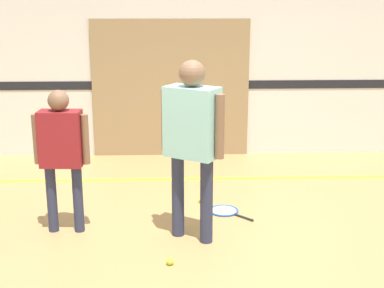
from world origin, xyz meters
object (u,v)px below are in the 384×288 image
(racket_spare_on_floor, at_px, (225,211))
(tennis_ball_by_spare_racket, at_px, (201,200))
(person_instructor, at_px, (192,132))
(tennis_ball_near_instructor, at_px, (170,261))
(person_student_left, at_px, (61,146))

(racket_spare_on_floor, xyz_separation_m, tennis_ball_by_spare_racket, (-0.24, 0.28, 0.02))
(person_instructor, distance_m, tennis_ball_near_instructor, 1.16)
(person_instructor, bearing_deg, tennis_ball_by_spare_racket, 113.13)
(person_instructor, height_order, racket_spare_on_floor, person_instructor)
(person_student_left, relative_size, racket_spare_on_floor, 2.74)
(person_student_left, height_order, racket_spare_on_floor, person_student_left)
(person_student_left, bearing_deg, tennis_ball_near_instructor, -32.83)
(person_instructor, xyz_separation_m, racket_spare_on_floor, (0.38, 0.64, -1.04))
(person_student_left, xyz_separation_m, tennis_ball_by_spare_racket, (1.37, 0.70, -0.84))
(person_student_left, xyz_separation_m, tennis_ball_near_instructor, (1.02, -0.74, -0.84))
(person_instructor, xyz_separation_m, tennis_ball_near_instructor, (-0.21, -0.53, -1.02))
(person_instructor, bearing_deg, racket_spare_on_floor, 90.91)
(person_instructor, relative_size, person_student_left, 1.21)
(person_instructor, xyz_separation_m, tennis_ball_by_spare_racket, (0.14, 0.91, -1.02))
(racket_spare_on_floor, height_order, tennis_ball_by_spare_racket, tennis_ball_by_spare_racket)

